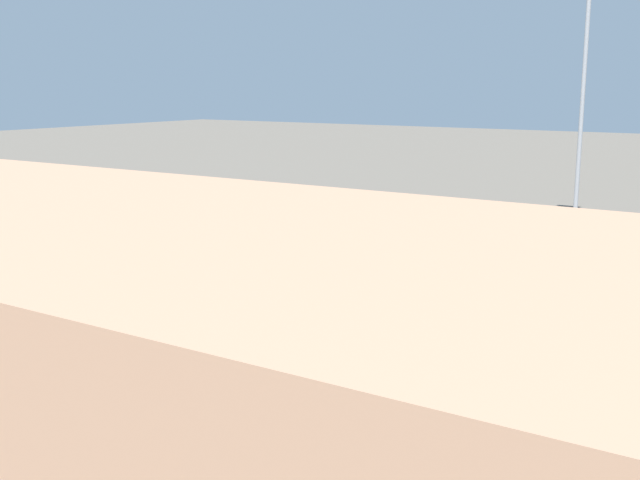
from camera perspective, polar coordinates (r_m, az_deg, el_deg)
ground_plane at (r=65.45m, az=6.26°, el=-2.15°), size 400.00×400.00×0.00m
track_bed_0 at (r=83.40m, az=12.52°, el=0.62°), size 140.00×2.80×0.12m
track_bed_1 at (r=78.82m, az=11.22°, el=0.06°), size 140.00×2.80×0.12m
track_bed_2 at (r=74.29m, az=9.77°, el=-0.57°), size 140.00×2.80×0.12m
track_bed_3 at (r=69.83m, az=8.12°, el=-1.29°), size 140.00×2.80×0.12m
track_bed_4 at (r=65.44m, az=6.26°, el=-2.10°), size 140.00×2.80×0.12m
track_bed_5 at (r=61.15m, az=4.12°, el=-3.02°), size 140.00×2.80×0.12m
track_bed_6 at (r=56.97m, az=1.67°, el=-4.07°), size 140.00×2.80×0.12m
track_bed_7 at (r=52.94m, az=-1.18°, el=-5.28°), size 140.00×2.80×0.12m
track_bed_8 at (r=49.08m, az=-4.50°, el=-6.67°), size 140.00×2.80×0.12m
train_on_track_6 at (r=70.84m, az=-14.28°, el=0.39°), size 10.00×3.00×5.00m
train_on_track_8 at (r=46.83m, az=-1.96°, el=-4.30°), size 119.80×3.06×5.00m
train_on_track_3 at (r=77.51m, az=-2.74°, el=1.65°), size 10.00×3.00×5.00m
light_mast_2 at (r=83.35m, az=18.92°, el=14.09°), size 2.80×0.70×32.21m
maintenance_shed at (r=27.29m, az=-11.69°, el=-9.71°), size 43.20×18.11×11.05m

